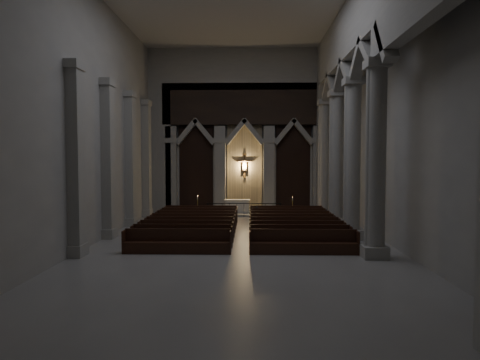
{
  "coord_description": "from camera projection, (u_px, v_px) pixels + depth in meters",
  "views": [
    {
      "loc": [
        0.43,
        -19.92,
        4.09
      ],
      "look_at": [
        -0.12,
        3.0,
        2.89
      ],
      "focal_mm": 32.0,
      "sensor_mm": 36.0,
      "label": 1
    }
  ],
  "objects": [
    {
      "name": "room",
      "position": [
        241.0,
        82.0,
        19.71
      ],
      "size": [
        24.0,
        24.1,
        12.0
      ],
      "color": "gray",
      "rests_on": "ground"
    },
    {
      "name": "sanctuary_wall",
      "position": [
        244.0,
        123.0,
        31.28
      ],
      "size": [
        14.0,
        0.77,
        12.0
      ],
      "color": "#9E9C94",
      "rests_on": "ground"
    },
    {
      "name": "right_arcade",
      "position": [
        354.0,
        81.0,
        20.9
      ],
      "size": [
        1.0,
        24.0,
        12.0
      ],
      "color": "#9E9C94",
      "rests_on": "ground"
    },
    {
      "name": "left_pilasters",
      "position": [
        120.0,
        161.0,
        23.56
      ],
      "size": [
        0.6,
        13.0,
        8.03
      ],
      "color": "#9E9C94",
      "rests_on": "ground"
    },
    {
      "name": "sanctuary_step",
      "position": [
        244.0,
        214.0,
        30.69
      ],
      "size": [
        8.5,
        2.6,
        0.15
      ],
      "primitive_type": "cube",
      "color": "#9E9C94",
      "rests_on": "ground"
    },
    {
      "name": "altar",
      "position": [
        237.0,
        206.0,
        30.78
      ],
      "size": [
        1.82,
        0.73,
        0.93
      ],
      "color": "silver",
      "rests_on": "sanctuary_step"
    },
    {
      "name": "altar_rail",
      "position": [
        244.0,
        208.0,
        29.33
      ],
      "size": [
        5.09,
        0.09,
        1.0
      ],
      "color": "black",
      "rests_on": "ground"
    },
    {
      "name": "candle_stand_left",
      "position": [
        198.0,
        211.0,
        29.25
      ],
      "size": [
        0.25,
        0.25,
        1.51
      ],
      "color": "gold",
      "rests_on": "ground"
    },
    {
      "name": "candle_stand_right",
      "position": [
        293.0,
        212.0,
        29.08
      ],
      "size": [
        0.24,
        0.24,
        1.42
      ],
      "color": "gold",
      "rests_on": "ground"
    },
    {
      "name": "pews",
      "position": [
        242.0,
        228.0,
        22.7
      ],
      "size": [
        10.03,
        9.46,
        1.03
      ],
      "color": "black",
      "rests_on": "ground"
    },
    {
      "name": "worshipper",
      "position": [
        257.0,
        215.0,
        26.19
      ],
      "size": [
        0.47,
        0.38,
        1.11
      ],
      "primitive_type": "imported",
      "rotation": [
        0.0,
        0.0,
        -0.33
      ],
      "color": "black",
      "rests_on": "ground"
    }
  ]
}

